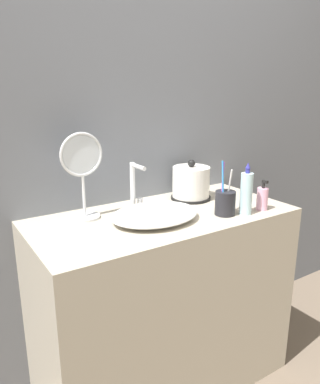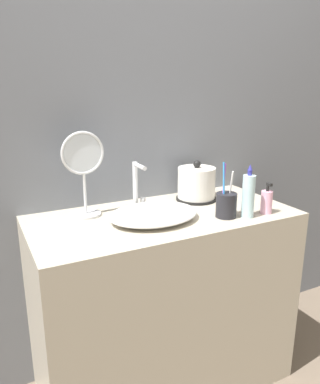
{
  "view_description": "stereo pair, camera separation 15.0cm",
  "coord_description": "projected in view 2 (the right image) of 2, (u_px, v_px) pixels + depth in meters",
  "views": [
    {
      "loc": [
        -0.81,
        -0.95,
        1.33
      ],
      "look_at": [
        -0.02,
        0.26,
        0.92
      ],
      "focal_mm": 35.0,
      "sensor_mm": 36.0,
      "label": 1
    },
    {
      "loc": [
        -0.68,
        -1.03,
        1.33
      ],
      "look_at": [
        -0.02,
        0.26,
        0.92
      ],
      "focal_mm": 35.0,
      "sensor_mm": 36.0,
      "label": 2
    }
  ],
  "objects": [
    {
      "name": "shampoo_bottle",
      "position": [
        248.0,
        196.0,
        1.49
      ],
      "size": [
        0.05,
        0.05,
        0.22
      ],
      "color": "silver",
      "rests_on": "vanity_counter"
    },
    {
      "name": "vanity_counter",
      "position": [
        164.0,
        302.0,
        1.65
      ],
      "size": [
        1.09,
        0.52,
        0.82
      ],
      "color": "#B7AD99",
      "rests_on": "ground_plane"
    },
    {
      "name": "sink_basin",
      "position": [
        154.0,
        214.0,
        1.47
      ],
      "size": [
        0.36,
        0.28,
        0.05
      ],
      "color": "white",
      "rests_on": "vanity_counter"
    },
    {
      "name": "faucet",
      "position": [
        137.0,
        184.0,
        1.6
      ],
      "size": [
        0.06,
        0.11,
        0.2
      ],
      "color": "silver",
      "rests_on": "vanity_counter"
    },
    {
      "name": "wall_back",
      "position": [
        135.0,
        93.0,
        1.64
      ],
      "size": [
        6.0,
        0.04,
        2.6
      ],
      "color": "slate",
      "rests_on": "ground_plane"
    },
    {
      "name": "vanity_mirror",
      "position": [
        84.0,
        170.0,
        1.48
      ],
      "size": [
        0.17,
        0.12,
        0.34
      ],
      "color": "silver",
      "rests_on": "vanity_counter"
    },
    {
      "name": "lotion_bottle",
      "position": [
        267.0,
        202.0,
        1.54
      ],
      "size": [
        0.05,
        0.05,
        0.13
      ],
      "color": "#EAA8C6",
      "rests_on": "vanity_counter"
    },
    {
      "name": "toothbrush_cup",
      "position": [
        226.0,
        205.0,
        1.5
      ],
      "size": [
        0.08,
        0.08,
        0.23
      ],
      "color": "#232328",
      "rests_on": "vanity_counter"
    },
    {
      "name": "electric_kettle",
      "position": [
        196.0,
        185.0,
        1.72
      ],
      "size": [
        0.19,
        0.19,
        0.19
      ],
      "color": "black",
      "rests_on": "vanity_counter"
    }
  ]
}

